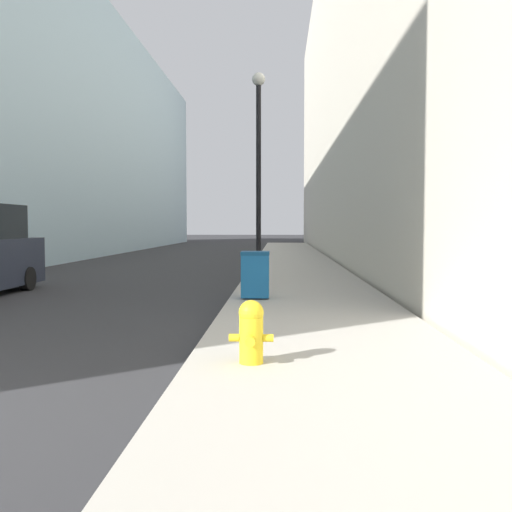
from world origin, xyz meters
name	(u,v)px	position (x,y,z in m)	size (l,w,h in m)	color
sidewalk_right	(296,268)	(5.79, 18.00, 0.08)	(3.54, 60.00, 0.16)	#ADA89E
building_right_stone	(444,75)	(13.66, 26.00, 9.57)	(12.00, 60.00, 19.15)	beige
fire_hydrant	(251,330)	(4.80, 2.13, 0.55)	(0.52, 0.41, 0.74)	yellow
trash_bin	(255,274)	(4.59, 8.04, 0.69)	(0.62, 0.60, 1.03)	#19609E
lamppost	(259,162)	(4.50, 12.44, 3.62)	(0.39, 0.39, 6.06)	black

